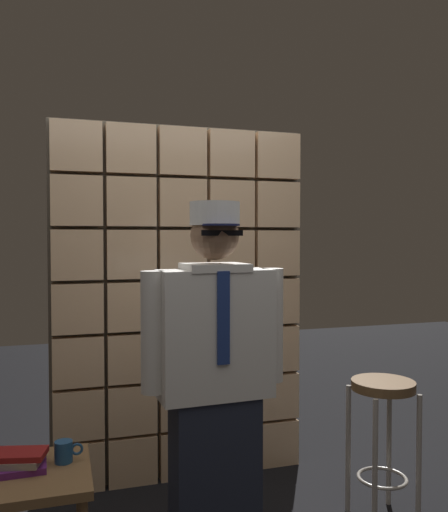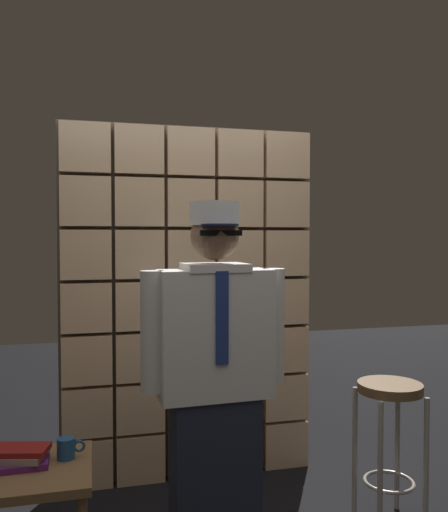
# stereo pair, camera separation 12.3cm
# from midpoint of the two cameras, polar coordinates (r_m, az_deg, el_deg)

# --- Properties ---
(glass_block_wall) EXTENTS (1.63, 0.10, 2.27)m
(glass_block_wall) POSITION_cam_midpoint_polar(r_m,az_deg,el_deg) (3.39, -2.60, -5.20)
(glass_block_wall) COLOR #E0B78C
(glass_block_wall) RESTS_ON ground
(standing_person) EXTENTS (0.68, 0.29, 1.70)m
(standing_person) POSITION_cam_midpoint_polar(r_m,az_deg,el_deg) (2.46, 0.48, -13.37)
(standing_person) COLOR #1E2333
(standing_person) RESTS_ON ground
(bar_stool) EXTENTS (0.34, 0.34, 0.76)m
(bar_stool) POSITION_cam_midpoint_polar(r_m,az_deg,el_deg) (3.10, 18.57, -16.34)
(bar_stool) COLOR brown
(bar_stool) RESTS_ON ground
(side_table) EXTENTS (0.52, 0.52, 0.53)m
(side_table) POSITION_cam_midpoint_polar(r_m,az_deg,el_deg) (2.64, -18.77, -22.21)
(side_table) COLOR brown
(side_table) RESTS_ON ground
(book_stack) EXTENTS (0.27, 0.21, 0.08)m
(book_stack) POSITION_cam_midpoint_polar(r_m,az_deg,el_deg) (2.64, -19.82, -19.71)
(book_stack) COLOR #591E66
(book_stack) RESTS_ON side_table
(coffee_mug) EXTENTS (0.13, 0.08, 0.09)m
(coffee_mug) POSITION_cam_midpoint_polar(r_m,az_deg,el_deg) (2.65, -15.27, -19.38)
(coffee_mug) COLOR navy
(coffee_mug) RESTS_ON side_table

